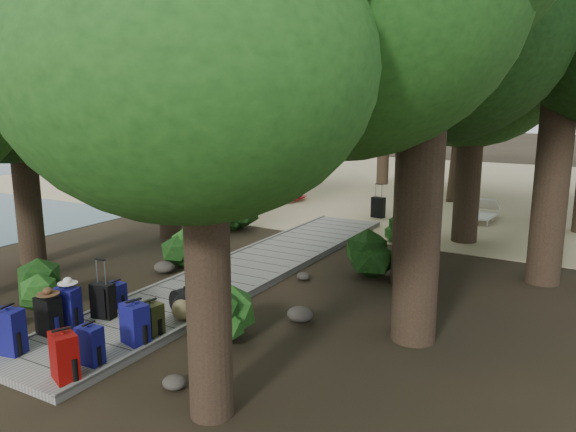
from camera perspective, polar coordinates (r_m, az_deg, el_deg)
The scene contains 50 objects.
ground at distance 12.24m, azimuth -6.82°, elevation -6.95°, with size 120.00×120.00×0.00m, color black.
sand_beach at distance 26.52m, azimuth 14.09°, elevation 3.04°, with size 40.00×22.00×0.02m, color tan.
water_bay at distance 52.02m, azimuth -19.17°, elevation 6.93°, with size 50.00×60.00×0.02m, color #274850.
distant_hill at distance 74.16m, azimuth -9.88°, elevation 8.70°, with size 32.00×16.00×12.00m, color black.
boardwalk at distance 13.00m, azimuth -4.21°, elevation -5.48°, with size 2.00×12.00×0.12m, color gray.
backpack_left_a at distance 9.64m, azimuth -26.47°, elevation -10.26°, with size 0.41×0.29×0.77m, color navy, non-canonical shape.
backpack_left_b at distance 10.12m, azimuth -23.17°, elevation -9.11°, with size 0.38×0.27×0.71m, color black, non-canonical shape.
backpack_left_c at distance 10.32m, azimuth -21.55°, elevation -8.43°, with size 0.41×0.29×0.75m, color navy, non-canonical shape.
backpack_left_d at distance 11.05m, azimuth -17.02°, elevation -7.49°, with size 0.32×0.23×0.49m, color navy, non-canonical shape.
backpack_right_a at distance 8.51m, azimuth -21.80°, elevation -12.88°, with size 0.42×0.30×0.75m, color maroon, non-canonical shape.
backpack_right_b at distance 8.86m, azimuth -19.47°, elevation -12.08°, with size 0.35×0.25×0.63m, color navy, non-canonical shape.
backpack_right_c at distance 9.33m, azimuth -15.31°, elevation -10.28°, with size 0.42×0.30×0.73m, color navy, non-canonical shape.
backpack_right_d at distance 9.67m, azimuth -13.74°, elevation -9.87°, with size 0.38×0.27×0.58m, color #383C19, non-canonical shape.
duffel_right_khaki at distance 10.32m, azimuth -9.55°, elevation -8.77°, with size 0.41×0.61×0.41m, color olive, non-canonical shape.
duffel_right_black at distance 10.50m, azimuth -9.62°, elevation -8.23°, with size 0.46×0.74×0.46m, color black, non-canonical shape.
suitcase_on_boardwalk at distance 10.53m, azimuth -18.28°, elevation -8.17°, with size 0.41×0.22×0.63m, color black, non-canonical shape.
lone_suitcase_on_sand at distance 18.95m, azimuth 9.15°, elevation 0.88°, with size 0.43×0.25×0.68m, color black, non-canonical shape.
hat_brown at distance 9.94m, azimuth -23.23°, elevation -7.01°, with size 0.36×0.36×0.11m, color #51351E, non-canonical shape.
hat_white at distance 10.21m, azimuth -21.50°, elevation -6.10°, with size 0.33×0.33×0.11m, color silver, non-canonical shape.
kayak at distance 21.64m, azimuth 0.80°, elevation 1.90°, with size 0.67×3.07×0.31m, color #A10D0F.
sun_lounger at distance 19.09m, azimuth 19.16°, elevation 0.43°, with size 0.67×2.08×0.67m, color silver, non-canonical shape.
tree_right_a at distance 6.54m, azimuth -8.69°, elevation 12.08°, with size 4.77×4.77×7.95m, color black, non-canonical shape.
tree_right_b at distance 9.06m, azimuth 14.10°, elevation 19.52°, with size 5.81×5.81×10.38m, color black, non-canonical shape.
tree_right_c at distance 11.96m, azimuth 12.94°, elevation 16.07°, with size 5.62×5.62×9.73m, color black, non-canonical shape.
tree_right_d at distance 12.97m, azimuth 26.36°, elevation 15.67°, with size 5.52×5.52×10.12m, color black, non-canonical shape.
tree_right_e at distance 16.02m, azimuth 18.54°, elevation 14.98°, with size 5.51×5.51×9.93m, color black, non-canonical shape.
tree_left_b at distance 14.59m, azimuth -25.88°, elevation 12.24°, with size 4.80×4.80×8.64m, color black, non-canonical shape.
tree_left_c at distance 16.16m, azimuth -12.49°, elevation 13.59°, with size 5.16×5.16×8.97m, color black, non-canonical shape.
tree_back_a at distance 26.19m, azimuth 9.84°, elevation 11.72°, with size 4.54×4.54×7.85m, color black, non-canonical shape.
tree_back_b at distance 25.39m, azimuth 17.52°, elevation 13.05°, with size 5.24×5.24×9.36m, color black, non-canonical shape.
tree_back_c at distance 25.40m, azimuth 26.67°, elevation 11.88°, with size 4.97×4.97×8.94m, color black, non-canonical shape.
tree_back_d at distance 26.12m, azimuth 2.06°, elevation 11.97°, with size 4.76×4.76×7.93m, color black, non-canonical shape.
palm_right_a at distance 16.14m, azimuth 14.10°, elevation 10.92°, with size 4.41×4.41×7.51m, color #113C11, non-canonical shape.
palm_right_b at distance 20.31m, azimuth 25.66°, elevation 11.64°, with size 4.40×4.40×8.49m, color #113C11, non-canonical shape.
palm_right_c at distance 22.36m, azimuth 17.28°, elevation 9.52°, with size 4.04×4.04×6.42m, color #113C11, non-canonical shape.
palm_left_a at distance 19.46m, azimuth -5.22°, elevation 11.77°, with size 4.91×4.91×7.81m, color #113C11, non-canonical shape.
rock_left_a at distance 11.06m, azimuth -26.89°, elevation -9.62°, with size 0.45×0.40×0.25m, color #4C473F, non-canonical shape.
rock_left_b at distance 12.29m, azimuth -22.00°, elevation -7.15°, with size 0.39×0.35×0.21m, color #4C473F, non-canonical shape.
rock_left_c at distance 13.22m, azimuth -12.45°, elevation -5.10°, with size 0.49×0.44×0.27m, color #4C473F, non-canonical shape.
rock_left_d at distance 16.05m, azimuth -7.29°, elevation -2.12°, with size 0.26×0.24×0.14m, color #4C473F, non-canonical shape.
rock_right_a at distance 8.22m, azimuth -11.50°, elevation -16.24°, with size 0.34×0.31×0.19m, color #4C473F, non-canonical shape.
rock_right_b at distance 10.22m, azimuth 1.24°, elevation -9.95°, with size 0.49×0.44×0.27m, color #4C473F, non-canonical shape.
rock_right_c at distance 12.45m, azimuth 1.58°, elevation -6.14°, with size 0.30×0.27×0.17m, color #4C473F, non-canonical shape.
rock_right_d at distance 14.75m, azimuth 12.22°, elevation -3.30°, with size 0.50×0.45×0.28m, color #4C473F, non-canonical shape.
shrub_left_a at distance 11.70m, azimuth -23.80°, elevation -6.53°, with size 0.98×0.98×0.88m, color #1B4815, non-canonical shape.
shrub_left_b at distance 13.70m, azimuth -11.14°, elevation -3.34°, with size 0.86×0.86×0.78m, color #1B4815, non-canonical shape.
shrub_left_c at distance 17.03m, azimuth -5.58°, elevation 0.43°, with size 1.26×1.26×1.13m, color #1B4815, non-canonical shape.
shrub_right_a at distance 9.30m, azimuth -5.96°, elevation -10.14°, with size 1.01×1.01×0.91m, color #1B4815, non-canonical shape.
shrub_right_b at distance 12.89m, azimuth 8.08°, elevation -3.54°, with size 1.18×1.18×1.06m, color #1B4815, non-canonical shape.
shrub_right_c at distance 15.70m, azimuth 11.10°, elevation -1.63°, with size 0.72×0.72×0.65m, color #1B4815, non-canonical shape.
Camera 1 is at (6.92, -9.29, 3.94)m, focal length 35.00 mm.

